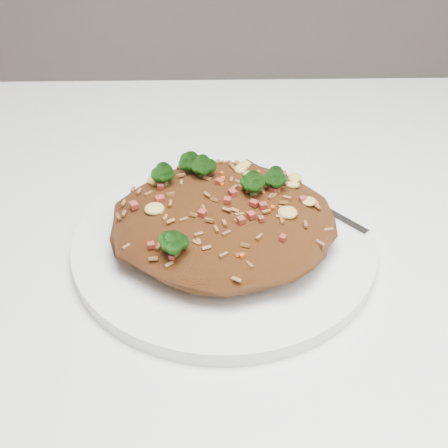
{
  "coord_description": "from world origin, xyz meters",
  "views": [
    {
      "loc": [
        -0.01,
        -0.39,
        1.12
      ],
      "look_at": [
        -0.0,
        0.04,
        0.78
      ],
      "focal_mm": 50.0,
      "sensor_mm": 36.0,
      "label": 1
    }
  ],
  "objects": [
    {
      "name": "plate",
      "position": [
        -0.0,
        0.04,
        0.76
      ],
      "size": [
        0.27,
        0.27,
        0.01
      ],
      "primitive_type": "cylinder",
      "color": "white",
      "rests_on": "dining_table"
    },
    {
      "name": "dining_table",
      "position": [
        0.0,
        0.0,
        0.66
      ],
      "size": [
        1.2,
        0.8,
        0.75
      ],
      "color": "white",
      "rests_on": "ground"
    },
    {
      "name": "fork",
      "position": [
        0.08,
        0.1,
        0.77
      ],
      "size": [
        0.12,
        0.13,
        0.0
      ],
      "rotation": [
        0.0,
        0.0,
        -0.83
      ],
      "color": "silver",
      "rests_on": "plate"
    },
    {
      "name": "fried_rice",
      "position": [
        -0.0,
        0.05,
        0.79
      ],
      "size": [
        0.2,
        0.18,
        0.06
      ],
      "color": "brown",
      "rests_on": "plate"
    }
  ]
}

